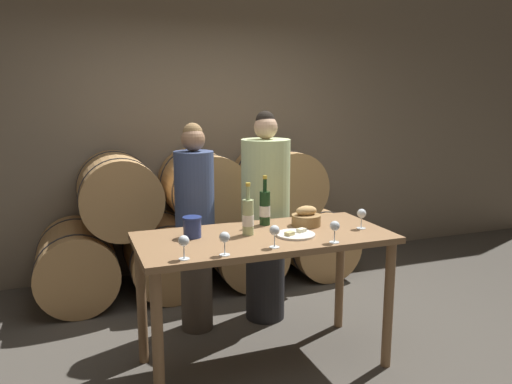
{
  "coord_description": "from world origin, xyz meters",
  "views": [
    {
      "loc": [
        -1.13,
        -2.84,
        1.76
      ],
      "look_at": [
        0.0,
        0.15,
        1.14
      ],
      "focal_mm": 35.0,
      "sensor_mm": 36.0,
      "label": 1
    }
  ],
  "objects_px": {
    "tasting_table": "(264,253)",
    "bread_basket": "(306,218)",
    "blue_crock": "(192,226)",
    "cheese_plate": "(296,234)",
    "wine_glass_far_right": "(362,214)",
    "person_right": "(265,217)",
    "wine_glass_left": "(225,238)",
    "person_left": "(195,226)",
    "wine_bottle_red": "(265,208)",
    "wine_glass_right": "(335,227)",
    "wine_glass_center": "(275,231)",
    "wine_bottle_white": "(248,217)",
    "wine_glass_far_left": "(184,242)"
  },
  "relations": [
    {
      "from": "bread_basket",
      "to": "cheese_plate",
      "type": "relative_size",
      "value": 0.8
    },
    {
      "from": "bread_basket",
      "to": "wine_glass_right",
      "type": "relative_size",
      "value": 1.48
    },
    {
      "from": "person_left",
      "to": "wine_glass_right",
      "type": "bearing_deg",
      "value": -57.76
    },
    {
      "from": "tasting_table",
      "to": "wine_glass_center",
      "type": "height_order",
      "value": "wine_glass_center"
    },
    {
      "from": "person_right",
      "to": "blue_crock",
      "type": "xyz_separation_m",
      "value": [
        -0.72,
        -0.56,
        0.13
      ]
    },
    {
      "from": "wine_glass_right",
      "to": "wine_glass_far_left",
      "type": "bearing_deg",
      "value": 179.27
    },
    {
      "from": "wine_bottle_red",
      "to": "wine_glass_far_right",
      "type": "bearing_deg",
      "value": -29.61
    },
    {
      "from": "person_right",
      "to": "wine_glass_left",
      "type": "distance_m",
      "value": 1.17
    },
    {
      "from": "person_left",
      "to": "wine_bottle_white",
      "type": "relative_size",
      "value": 4.69
    },
    {
      "from": "tasting_table",
      "to": "wine_bottle_red",
      "type": "distance_m",
      "value": 0.35
    },
    {
      "from": "bread_basket",
      "to": "wine_glass_far_right",
      "type": "distance_m",
      "value": 0.37
    },
    {
      "from": "wine_bottle_red",
      "to": "blue_crock",
      "type": "height_order",
      "value": "wine_bottle_red"
    },
    {
      "from": "bread_basket",
      "to": "person_left",
      "type": "bearing_deg",
      "value": 138.91
    },
    {
      "from": "wine_bottle_white",
      "to": "wine_glass_far_right",
      "type": "xyz_separation_m",
      "value": [
        0.75,
        -0.13,
        -0.02
      ]
    },
    {
      "from": "person_right",
      "to": "wine_bottle_white",
      "type": "distance_m",
      "value": 0.75
    },
    {
      "from": "tasting_table",
      "to": "bread_basket",
      "type": "relative_size",
      "value": 8.13
    },
    {
      "from": "wine_bottle_red",
      "to": "wine_glass_left",
      "type": "bearing_deg",
      "value": -130.07
    },
    {
      "from": "wine_glass_left",
      "to": "cheese_plate",
      "type": "bearing_deg",
      "value": 22.14
    },
    {
      "from": "wine_glass_left",
      "to": "blue_crock",
      "type": "bearing_deg",
      "value": 101.37
    },
    {
      "from": "wine_bottle_red",
      "to": "person_left",
      "type": "bearing_deg",
      "value": 131.14
    },
    {
      "from": "person_right",
      "to": "bread_basket",
      "type": "distance_m",
      "value": 0.57
    },
    {
      "from": "blue_crock",
      "to": "wine_glass_right",
      "type": "relative_size",
      "value": 0.98
    },
    {
      "from": "cheese_plate",
      "to": "wine_glass_far_right",
      "type": "bearing_deg",
      "value": 0.24
    },
    {
      "from": "blue_crock",
      "to": "wine_glass_center",
      "type": "height_order",
      "value": "wine_glass_center"
    },
    {
      "from": "tasting_table",
      "to": "bread_basket",
      "type": "xyz_separation_m",
      "value": [
        0.35,
        0.11,
        0.17
      ]
    },
    {
      "from": "person_right",
      "to": "bread_basket",
      "type": "height_order",
      "value": "person_right"
    },
    {
      "from": "person_right",
      "to": "wine_glass_left",
      "type": "height_order",
      "value": "person_right"
    },
    {
      "from": "person_right",
      "to": "blue_crock",
      "type": "relative_size",
      "value": 12.62
    },
    {
      "from": "person_left",
      "to": "wine_glass_far_left",
      "type": "height_order",
      "value": "person_left"
    },
    {
      "from": "bread_basket",
      "to": "wine_glass_left",
      "type": "relative_size",
      "value": 1.48
    },
    {
      "from": "bread_basket",
      "to": "wine_glass_far_left",
      "type": "xyz_separation_m",
      "value": [
        -0.93,
        -0.41,
        0.04
      ]
    },
    {
      "from": "bread_basket",
      "to": "wine_glass_center",
      "type": "relative_size",
      "value": 1.48
    },
    {
      "from": "cheese_plate",
      "to": "wine_glass_far_right",
      "type": "height_order",
      "value": "wine_glass_far_right"
    },
    {
      "from": "blue_crock",
      "to": "person_right",
      "type": "bearing_deg",
      "value": 38.18
    },
    {
      "from": "wine_bottle_white",
      "to": "wine_glass_far_left",
      "type": "distance_m",
      "value": 0.59
    },
    {
      "from": "wine_bottle_white",
      "to": "wine_bottle_red",
      "type": "bearing_deg",
      "value": 45.35
    },
    {
      "from": "blue_crock",
      "to": "cheese_plate",
      "type": "distance_m",
      "value": 0.65
    },
    {
      "from": "wine_glass_right",
      "to": "wine_bottle_red",
      "type": "bearing_deg",
      "value": 113.48
    },
    {
      "from": "tasting_table",
      "to": "blue_crock",
      "type": "bearing_deg",
      "value": 166.46
    },
    {
      "from": "person_left",
      "to": "wine_glass_center",
      "type": "relative_size",
      "value": 11.74
    },
    {
      "from": "person_left",
      "to": "person_right",
      "type": "xyz_separation_m",
      "value": [
        0.56,
        -0.0,
        0.02
      ]
    },
    {
      "from": "person_left",
      "to": "person_right",
      "type": "distance_m",
      "value": 0.56
    },
    {
      "from": "wine_bottle_red",
      "to": "blue_crock",
      "type": "xyz_separation_m",
      "value": [
        -0.54,
        -0.13,
        -0.05
      ]
    },
    {
      "from": "wine_bottle_white",
      "to": "cheese_plate",
      "type": "bearing_deg",
      "value": -25.11
    },
    {
      "from": "wine_glass_right",
      "to": "wine_glass_center",
      "type": "bearing_deg",
      "value": 174.51
    },
    {
      "from": "person_right",
      "to": "bread_basket",
      "type": "relative_size",
      "value": 8.33
    },
    {
      "from": "cheese_plate",
      "to": "wine_glass_left",
      "type": "relative_size",
      "value": 1.85
    },
    {
      "from": "person_right",
      "to": "wine_bottle_red",
      "type": "relative_size",
      "value": 4.84
    },
    {
      "from": "cheese_plate",
      "to": "wine_glass_right",
      "type": "relative_size",
      "value": 1.85
    },
    {
      "from": "wine_glass_far_left",
      "to": "wine_glass_center",
      "type": "height_order",
      "value": "same"
    }
  ]
}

